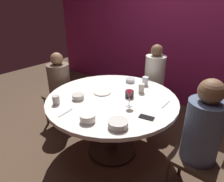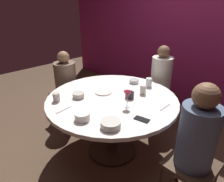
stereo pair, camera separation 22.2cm
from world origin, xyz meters
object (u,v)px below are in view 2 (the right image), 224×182
Objects in this scene: dinner_plate at (103,92)px; cup_by_right_diner at (56,97)px; candle_holder at (130,95)px; cup_by_left_diner at (143,90)px; wine_glass at (127,96)px; cup_near_candle at (149,82)px; cell_phone at (142,119)px; bowl_small_white at (111,124)px; bowl_salad_center at (82,116)px; bowl_serving_large at (134,81)px; seated_diner_left at (66,80)px; seated_diner_right at (197,137)px; dining_table at (112,108)px; seated_diner_back at (161,78)px; bowl_sauce_side at (79,95)px.

cup_by_right_diner reaches higher than dinner_plate.
dinner_plate is 2.15× the size of cup_by_right_diner.
candle_holder is 0.20m from cup_by_left_diner.
wine_glass is 1.59× the size of cup_near_candle.
cup_by_left_diner reaches higher than dinner_plate.
cell_phone is 0.31m from bowl_small_white.
bowl_salad_center is 0.84m from cup_by_left_diner.
cup_by_right_diner is (-0.50, -0.63, 0.01)m from candle_holder.
bowl_serving_large is at bearing -147.08° from cell_phone.
seated_diner_right is at bearing 0.00° from seated_diner_left.
wine_glass is 1.44× the size of bowl_serving_large.
cup_by_left_diner is at bearing 41.67° from dinner_plate.
wine_glass reaches higher than bowl_small_white.
cup_by_left_diner is at bearing 61.18° from dining_table.
cup_near_candle is (-0.17, 0.59, -0.07)m from wine_glass.
cup_near_candle is 0.24m from cup_by_left_diner.
seated_diner_left is 1.01m from bowl_serving_large.
seated_diner_back is 1.06m from wine_glass.
cup_near_candle reaches higher than bowl_serving_large.
bowl_small_white is at bearing 34.86° from seated_diner_right.
dining_table is 1.21× the size of seated_diner_right.
seated_diner_right is at bearing -24.95° from bowl_serving_large.
bowl_small_white is 1.88× the size of cup_by_right_diner.
bowl_small_white reaches higher than bowl_sauce_side.
bowl_salad_center is 1.31× the size of cup_by_left_diner.
seated_diner_right is 11.18× the size of cup_by_left_diner.
dining_table is at bearing -77.99° from bowl_serving_large.
dining_table is 0.56m from bowl_salad_center.
wine_glass is (0.26, -1.02, 0.15)m from seated_diner_back.
cup_by_left_diner is (-0.34, 0.45, 0.05)m from cell_phone.
dining_table is 0.60m from bowl_small_white.
dining_table is 1.23× the size of seated_diner_back.
seated_diner_right is at bearing -31.72° from cup_near_candle.
seated_diner_right reaches higher than bowl_salad_center.
dinner_plate is (-0.17, 0.02, 0.14)m from dining_table.
cup_by_right_diner is at bearing 20.17° from seated_diner_right.
cup_near_candle is at bearing 92.31° from bowl_salad_center.
dining_table is 0.99m from seated_diner_back.
candle_holder is at bearing 44.69° from bowl_sauce_side.
bowl_salad_center is (-0.01, -0.64, -0.00)m from candle_holder.
seated_diner_right is 6.91× the size of wine_glass.
dinner_plate is at bearing -159.85° from candle_holder.
bowl_salad_center is 0.47m from bowl_sauce_side.
bowl_salad_center is 0.49m from cup_by_right_diner.
seated_diner_right is at bearing 20.17° from cup_by_right_diner.
cup_by_left_diner is (0.35, 0.31, 0.05)m from dinner_plate.
seated_diner_back is at bearing 104.38° from wine_glass.
cell_phone is at bearing -33.94° from candle_holder.
candle_holder is at bearing 124.21° from wine_glass.
dining_table is 7.27× the size of dinner_plate.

